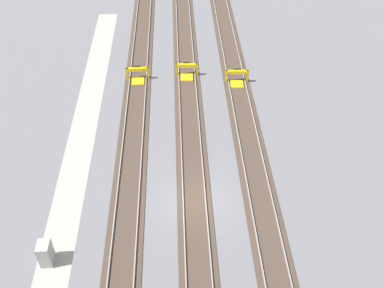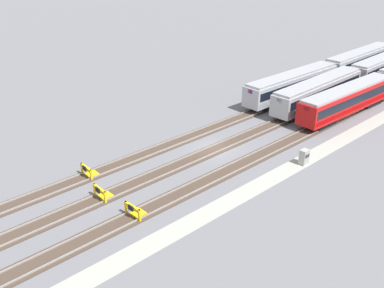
# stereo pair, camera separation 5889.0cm
# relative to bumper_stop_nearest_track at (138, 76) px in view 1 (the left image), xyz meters

# --- Properties ---
(ground_plane) EXTENTS (400.00, 400.00, 0.00)m
(ground_plane) POSITION_rel_bumper_stop_nearest_track_xyz_m (13.97, 4.27, -0.51)
(ground_plane) COLOR slate
(service_walkway) EXTENTS (54.00, 2.00, 0.01)m
(service_walkway) POSITION_rel_bumper_stop_nearest_track_xyz_m (13.97, -3.86, -0.51)
(service_walkway) COLOR #9E9E93
(service_walkway) RESTS_ON ground
(rail_track_nearest) EXTENTS (90.00, 2.23, 0.21)m
(rail_track_nearest) POSITION_rel_bumper_stop_nearest_track_xyz_m (13.97, -0.01, -0.47)
(rail_track_nearest) COLOR #47382D
(rail_track_nearest) RESTS_ON ground
(rail_track_near_inner) EXTENTS (90.00, 2.24, 0.21)m
(rail_track_near_inner) POSITION_rel_bumper_stop_nearest_track_xyz_m (13.97, 4.27, -0.47)
(rail_track_near_inner) COLOR #47382D
(rail_track_near_inner) RESTS_ON ground
(rail_track_middle) EXTENTS (90.00, 2.23, 0.21)m
(rail_track_middle) POSITION_rel_bumper_stop_nearest_track_xyz_m (13.97, 8.56, -0.47)
(rail_track_middle) COLOR #47382D
(rail_track_middle) RESTS_ON ground
(bumper_stop_nearest_track) EXTENTS (1.37, 2.01, 1.22)m
(bumper_stop_nearest_track) POSITION_rel_bumper_stop_nearest_track_xyz_m (0.00, 0.00, 0.00)
(bumper_stop_nearest_track) COLOR gold
(bumper_stop_nearest_track) RESTS_ON ground
(bumper_stop_near_inner_track) EXTENTS (1.37, 2.01, 1.22)m
(bumper_stop_near_inner_track) POSITION_rel_bumper_stop_nearest_track_xyz_m (-0.44, 4.27, 0.00)
(bumper_stop_near_inner_track) COLOR gold
(bumper_stop_near_inner_track) RESTS_ON ground
(bumper_stop_middle_track) EXTENTS (1.37, 2.01, 1.22)m
(bumper_stop_middle_track) POSITION_rel_bumper_stop_nearest_track_xyz_m (0.79, 8.55, 0.00)
(bumper_stop_middle_track) COLOR gold
(bumper_stop_middle_track) RESTS_ON ground
(electrical_cabinet) EXTENTS (0.90, 0.73, 1.60)m
(electrical_cabinet) POSITION_rel_bumper_stop_nearest_track_xyz_m (18.17, -4.23, 0.29)
(electrical_cabinet) COLOR #9E9E99
(electrical_cabinet) RESTS_ON ground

